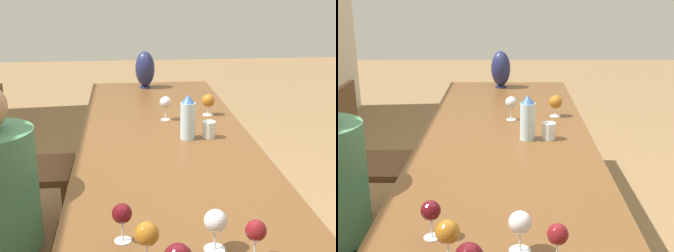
{
  "view_description": "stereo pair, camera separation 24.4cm",
  "coord_description": "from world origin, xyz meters",
  "views": [
    {
      "loc": [
        -2.29,
        0.23,
        1.56
      ],
      "look_at": [
        0.03,
        0.0,
        0.82
      ],
      "focal_mm": 50.0,
      "sensor_mm": 36.0,
      "label": 1
    },
    {
      "loc": [
        -2.3,
        -0.02,
        1.56
      ],
      "look_at": [
        0.03,
        0.0,
        0.82
      ],
      "focal_mm": 50.0,
      "sensor_mm": 36.0,
      "label": 2
    }
  ],
  "objects": [
    {
      "name": "dining_table",
      "position": [
        0.0,
        0.0,
        0.67
      ],
      "size": [
        3.13,
        0.94,
        0.72
      ],
      "color": "brown",
      "rests_on": "ground_plane"
    },
    {
      "name": "water_bottle",
      "position": [
        0.11,
        -0.12,
        0.84
      ],
      "size": [
        0.08,
        0.08,
        0.25
      ],
      "color": "silver",
      "rests_on": "dining_table"
    },
    {
      "name": "water_tumbler",
      "position": [
        0.11,
        -0.23,
        0.77
      ],
      "size": [
        0.07,
        0.07,
        0.09
      ],
      "color": "silver",
      "rests_on": "dining_table"
    },
    {
      "name": "vase",
      "position": [
        1.37,
        0.05,
        0.87
      ],
      "size": [
        0.15,
        0.15,
        0.29
      ],
      "color": "#1E234C",
      "rests_on": "dining_table"
    },
    {
      "name": "wine_glass_0",
      "position": [
        0.47,
        -0.03,
        0.83
      ],
      "size": [
        0.07,
        0.07,
        0.15
      ],
      "color": "silver",
      "rests_on": "dining_table"
    },
    {
      "name": "wine_glass_1",
      "position": [
        -0.91,
        0.24,
        0.82
      ],
      "size": [
        0.07,
        0.07,
        0.14
      ],
      "color": "silver",
      "rests_on": "dining_table"
    },
    {
      "name": "wine_glass_2",
      "position": [
        0.55,
        -0.31,
        0.81
      ],
      "size": [
        0.08,
        0.08,
        0.14
      ],
      "color": "silver",
      "rests_on": "dining_table"
    },
    {
      "name": "wine_glass_3",
      "position": [
        -0.99,
        -0.05,
        0.82
      ],
      "size": [
        0.08,
        0.08,
        0.14
      ],
      "color": "silver",
      "rests_on": "dining_table"
    },
    {
      "name": "wine_glass_5",
      "position": [
        -1.06,
        -0.16,
        0.82
      ],
      "size": [
        0.07,
        0.07,
        0.14
      ],
      "color": "silver",
      "rests_on": "dining_table"
    },
    {
      "name": "wine_glass_6",
      "position": [
        -1.05,
        0.17,
        0.82
      ],
      "size": [
        0.08,
        0.08,
        0.14
      ],
      "color": "silver",
      "rests_on": "dining_table"
    },
    {
      "name": "chair_far",
      "position": [
        0.37,
        0.84,
        0.52
      ],
      "size": [
        0.44,
        0.44,
        0.95
      ],
      "color": "brown",
      "rests_on": "ground_plane"
    }
  ]
}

